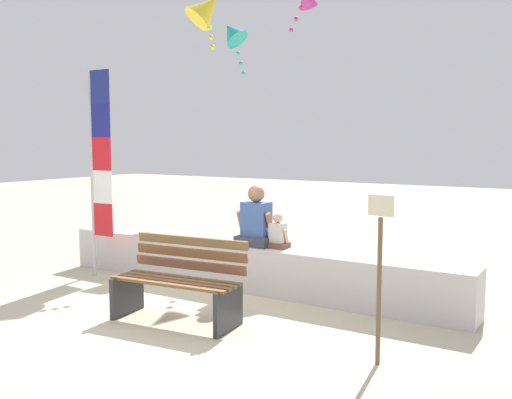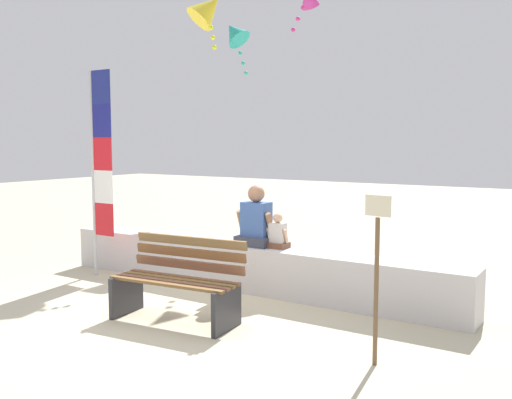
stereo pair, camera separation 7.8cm
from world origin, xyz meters
The scene contains 9 objects.
ground_plane centered at (0.00, 0.00, 0.00)m, with size 40.00×40.00×0.00m, color #C1B798.
seawall_ledge centered at (0.00, 1.40, 0.29)m, with size 5.83×0.50×0.59m, color silver.
park_bench centered at (0.11, -0.10, 0.41)m, with size 1.47×0.74×0.88m.
person_adult centered at (0.14, 1.42, 0.89)m, with size 0.51×0.38×0.78m.
person_child centered at (0.46, 1.42, 0.76)m, with size 0.29×0.21×0.45m.
flag_banner centered at (-2.13, 0.86, 1.64)m, with size 0.40×0.05×2.91m.
kite_yellow centered at (-2.19, 3.49, 4.23)m, with size 0.89×0.93×1.14m.
kite_teal centered at (-2.29, 4.42, 3.97)m, with size 0.60×0.67×1.05m.
sign_post centered at (2.36, -0.14, 0.86)m, with size 0.24×0.06×1.48m.
Camera 1 is at (4.02, -4.76, 1.93)m, focal length 40.13 mm.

